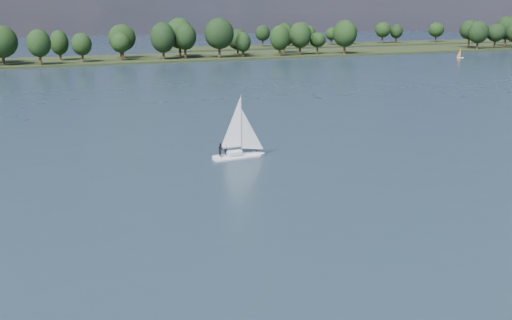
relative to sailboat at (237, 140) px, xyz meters
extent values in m
plane|color=#233342|center=(2.77, 48.60, -2.43)|extent=(700.00, 700.00, 0.00)
cube|color=black|center=(2.77, 160.60, -2.43)|extent=(660.00, 40.00, 1.50)
cube|color=black|center=(162.77, 208.60, -2.43)|extent=(220.00, 30.00, 1.40)
cube|color=silver|center=(0.10, 0.00, -2.43)|extent=(6.66, 2.05, 0.78)
cube|color=silver|center=(0.10, 0.00, -1.65)|extent=(1.98, 1.23, 0.49)
cylinder|color=silver|center=(0.10, 0.00, 1.99)|extent=(0.12, 0.12, 7.78)
imported|color=black|center=(-1.39, 0.38, -1.04)|extent=(0.42, 0.63, 1.68)
imported|color=black|center=(-2.27, -0.15, -1.04)|extent=(0.66, 0.84, 1.68)
cube|color=white|center=(148.27, 113.64, -2.43)|extent=(2.62, 2.37, 0.41)
cylinder|color=silver|center=(148.27, 113.64, -0.38)|extent=(0.07, 0.07, 3.65)
camera|label=1|loc=(-28.10, -66.64, 16.20)|focal=40.00mm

